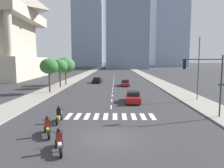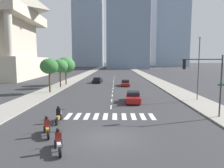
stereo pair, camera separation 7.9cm
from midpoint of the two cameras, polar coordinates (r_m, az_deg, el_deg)
ground_plane at (r=14.95m, az=-0.98°, el=-14.58°), size 800.00×800.00×0.00m
sidewalk_east at (r=45.51m, az=14.55°, el=-0.36°), size 4.00×260.00×0.15m
sidewalk_west at (r=45.76m, az=-13.68°, el=-0.30°), size 4.00×260.00×0.15m
crosswalk_near at (r=20.22m, az=-0.42°, el=-8.89°), size 8.55×2.38×0.01m
lane_divider_center at (r=47.79m, az=0.45°, el=0.09°), size 0.14×50.00×0.01m
motorcycle_lead at (r=13.05m, az=-14.41°, el=-15.28°), size 1.07×2.11×1.49m
motorcycle_trailing at (r=18.77m, az=-14.32°, el=-8.49°), size 0.70×2.22×1.49m
motorcycle_third at (r=15.81m, az=-17.36°, el=-11.45°), size 1.13×2.08×1.49m
sedan_red_0 at (r=43.99m, az=3.76°, el=0.25°), size 1.94×4.68×1.23m
sedan_black_1 at (r=49.83m, az=-3.97°, el=1.03°), size 2.15×4.88×1.31m
sedan_red_2 at (r=27.02m, az=5.93°, el=-3.65°), size 2.12×4.62×1.33m
traffic_signal_near at (r=20.86m, az=24.70°, el=2.25°), size 3.99×0.28×5.72m
street_lamp_east at (r=29.55m, az=22.85°, el=5.10°), size 0.50×0.24×8.29m
street_tree_nearest at (r=35.32m, az=-16.87°, el=4.64°), size 2.93×2.93×5.51m
street_tree_second at (r=41.60m, az=-14.09°, el=4.83°), size 3.03×3.03×5.44m
street_tree_third at (r=46.06m, az=-12.60°, el=5.10°), size 4.01×4.01×5.91m
office_tower_right_skyline at (r=191.26m, az=15.67°, el=17.80°), size 27.00×27.34×87.94m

